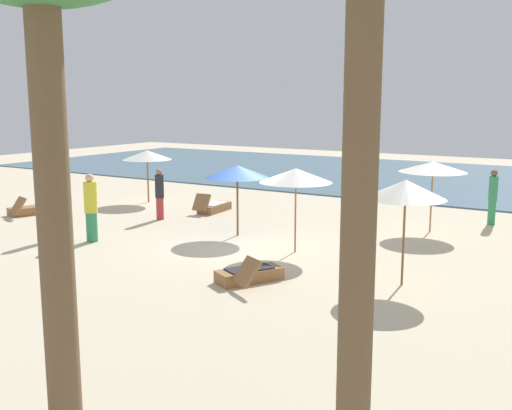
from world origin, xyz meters
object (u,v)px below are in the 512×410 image
object	(u,v)px
umbrella_1	(433,167)
person_2	(160,194)
person_1	(50,212)
umbrella_3	(296,175)
lounger_2	(30,210)
umbrella_4	(237,172)
umbrella_5	(147,155)
person_3	(493,196)
person_0	(91,207)
lounger_1	(249,274)
lounger_3	(213,207)
umbrella_2	(406,190)

from	to	relation	value
umbrella_1	person_2	distance (m)	8.93
person_1	umbrella_3	bearing A→B (deg)	21.03
lounger_2	person_2	bearing A→B (deg)	21.27
umbrella_3	lounger_2	xyz separation A→B (m)	(-10.53, -0.24, -1.90)
umbrella_3	umbrella_4	bearing A→B (deg)	160.25
umbrella_5	person_1	size ratio (longest dim) A/B	1.24
umbrella_1	person_3	size ratio (longest dim) A/B	1.21
umbrella_4	person_2	bearing A→B (deg)	169.70
lounger_2	person_2	size ratio (longest dim) A/B	1.02
umbrella_4	person_0	world-z (taller)	umbrella_4
lounger_2	umbrella_1	bearing A→B (deg)	19.77
lounger_1	person_3	distance (m)	10.09
lounger_1	person_0	size ratio (longest dim) A/B	0.89
person_1	person_2	xyz separation A→B (m)	(0.61, 4.07, 0.05)
lounger_1	person_2	distance (m)	7.84
umbrella_1	person_0	world-z (taller)	umbrella_1
umbrella_4	lounger_3	distance (m)	4.36
lounger_1	lounger_3	distance (m)	8.69
lounger_1	umbrella_4	bearing A→B (deg)	126.61
person_0	person_1	size ratio (longest dim) A/B	1.18
umbrella_1	umbrella_3	size ratio (longest dim) A/B	0.96
lounger_2	person_1	world-z (taller)	person_1
lounger_3	lounger_1	bearing A→B (deg)	-48.96
lounger_2	person_3	distance (m)	15.83
lounger_1	lounger_3	world-z (taller)	lounger_3
lounger_1	person_2	size ratio (longest dim) A/B	1.01
person_1	umbrella_4	bearing A→B (deg)	39.11
umbrella_3	umbrella_4	world-z (taller)	umbrella_3
umbrella_4	person_3	bearing A→B (deg)	42.73
lounger_1	lounger_2	distance (m)	11.26
umbrella_1	person_2	size ratio (longest dim) A/B	1.26
lounger_2	person_1	bearing A→B (deg)	-30.53
umbrella_2	umbrella_3	size ratio (longest dim) A/B	1.04
umbrella_2	lounger_2	size ratio (longest dim) A/B	1.33
umbrella_2	person_0	bearing A→B (deg)	-175.81
lounger_3	person_2	xyz separation A→B (m)	(-0.71, -2.10, 0.71)
person_0	umbrella_3	bearing A→B (deg)	19.72
person_2	lounger_3	bearing A→B (deg)	71.34
umbrella_1	person_0	size ratio (longest dim) A/B	1.11
person_0	person_3	world-z (taller)	person_0
umbrella_1	lounger_1	bearing A→B (deg)	-104.99
umbrella_2	person_1	distance (m)	10.16
person_0	umbrella_1	bearing A→B (deg)	38.92
person_3	umbrella_2	bearing A→B (deg)	-92.63
lounger_1	lounger_3	size ratio (longest dim) A/B	1.03
person_1	umbrella_5	bearing A→B (deg)	107.98
umbrella_4	umbrella_5	world-z (taller)	umbrella_4
umbrella_1	lounger_2	world-z (taller)	umbrella_1
umbrella_3	lounger_3	world-z (taller)	umbrella_3
lounger_1	person_0	xyz separation A→B (m)	(-5.95, 0.94, 0.82)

